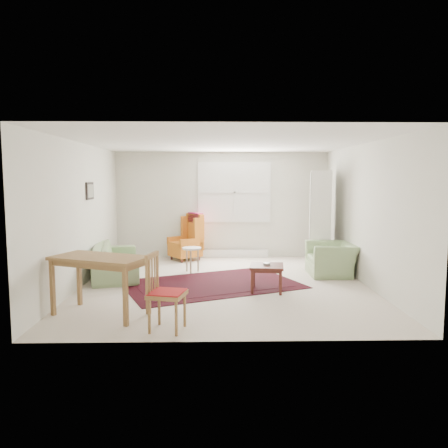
{
  "coord_description": "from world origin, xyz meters",
  "views": [
    {
      "loc": [
        -0.17,
        -7.63,
        1.88
      ],
      "look_at": [
        0.0,
        0.3,
        1.05
      ],
      "focal_mm": 35.0,
      "sensor_mm": 36.0,
      "label": 1
    }
  ],
  "objects_px": {
    "armchair": "(331,256)",
    "wingback_chair": "(185,237)",
    "cabinet": "(320,219)",
    "desk": "(101,286)",
    "desk_chair": "(167,292)",
    "stool": "(192,260)",
    "coffee_table": "(267,278)",
    "sofa": "(116,254)"
  },
  "relations": [
    {
      "from": "wingback_chair",
      "to": "desk",
      "type": "bearing_deg",
      "value": -47.85
    },
    {
      "from": "armchair",
      "to": "desk",
      "type": "xyz_separation_m",
      "value": [
        -3.85,
        -2.41,
        0.03
      ]
    },
    {
      "from": "armchair",
      "to": "desk",
      "type": "distance_m",
      "value": 4.54
    },
    {
      "from": "wingback_chair",
      "to": "desk_chair",
      "type": "height_order",
      "value": "wingback_chair"
    },
    {
      "from": "sofa",
      "to": "stool",
      "type": "height_order",
      "value": "sofa"
    },
    {
      "from": "desk",
      "to": "desk_chair",
      "type": "xyz_separation_m",
      "value": [
        0.99,
        -0.64,
        0.07
      ]
    },
    {
      "from": "armchair",
      "to": "cabinet",
      "type": "bearing_deg",
      "value": -179.24
    },
    {
      "from": "stool",
      "to": "desk_chair",
      "type": "xyz_separation_m",
      "value": [
        -0.13,
        -3.37,
        0.23
      ]
    },
    {
      "from": "cabinet",
      "to": "desk",
      "type": "relative_size",
      "value": 1.58
    },
    {
      "from": "armchair",
      "to": "wingback_chair",
      "type": "relative_size",
      "value": 0.89
    },
    {
      "from": "armchair",
      "to": "cabinet",
      "type": "relative_size",
      "value": 0.48
    },
    {
      "from": "cabinet",
      "to": "desk",
      "type": "xyz_separation_m",
      "value": [
        -3.85,
        -3.36,
        -0.61
      ]
    },
    {
      "from": "wingback_chair",
      "to": "desk",
      "type": "xyz_separation_m",
      "value": [
        -0.89,
        -4.06,
        -0.13
      ]
    },
    {
      "from": "wingback_chair",
      "to": "stool",
      "type": "xyz_separation_m",
      "value": [
        0.23,
        -1.33,
        -0.29
      ]
    },
    {
      "from": "cabinet",
      "to": "desk_chair",
      "type": "distance_m",
      "value": 4.94
    },
    {
      "from": "desk_chair",
      "to": "stool",
      "type": "bearing_deg",
      "value": 11.0
    },
    {
      "from": "coffee_table",
      "to": "desk_chair",
      "type": "relative_size",
      "value": 0.57
    },
    {
      "from": "wingback_chair",
      "to": "cabinet",
      "type": "relative_size",
      "value": 0.53
    },
    {
      "from": "wingback_chair",
      "to": "desk_chair",
      "type": "bearing_deg",
      "value": -34.32
    },
    {
      "from": "sofa",
      "to": "armchair",
      "type": "distance_m",
      "value": 4.2
    },
    {
      "from": "cabinet",
      "to": "sofa",
      "type": "bearing_deg",
      "value": -156.95
    },
    {
      "from": "wingback_chair",
      "to": "stool",
      "type": "relative_size",
      "value": 2.14
    },
    {
      "from": "sofa",
      "to": "wingback_chair",
      "type": "height_order",
      "value": "wingback_chair"
    },
    {
      "from": "coffee_table",
      "to": "desk",
      "type": "distance_m",
      "value": 2.74
    },
    {
      "from": "sofa",
      "to": "cabinet",
      "type": "distance_m",
      "value": 4.32
    },
    {
      "from": "sofa",
      "to": "coffee_table",
      "type": "relative_size",
      "value": 3.81
    },
    {
      "from": "armchair",
      "to": "desk_chair",
      "type": "height_order",
      "value": "desk_chair"
    },
    {
      "from": "wingback_chair",
      "to": "armchair",
      "type": "bearing_deg",
      "value": 25.38
    },
    {
      "from": "stool",
      "to": "desk_chair",
      "type": "distance_m",
      "value": 3.38
    },
    {
      "from": "stool",
      "to": "armchair",
      "type": "bearing_deg",
      "value": -6.6
    },
    {
      "from": "cabinet",
      "to": "coffee_table",
      "type": "bearing_deg",
      "value": -111.47
    },
    {
      "from": "desk",
      "to": "desk_chair",
      "type": "distance_m",
      "value": 1.18
    },
    {
      "from": "coffee_table",
      "to": "stool",
      "type": "distance_m",
      "value": 2.01
    },
    {
      "from": "desk_chair",
      "to": "sofa",
      "type": "bearing_deg",
      "value": 36.18
    },
    {
      "from": "desk",
      "to": "desk_chair",
      "type": "height_order",
      "value": "desk_chair"
    },
    {
      "from": "sofa",
      "to": "stool",
      "type": "bearing_deg",
      "value": -93.92
    },
    {
      "from": "desk_chair",
      "to": "wingback_chair",
      "type": "bearing_deg",
      "value": 14.37
    },
    {
      "from": "coffee_table",
      "to": "desk_chair",
      "type": "distance_m",
      "value": 2.38
    },
    {
      "from": "cabinet",
      "to": "wingback_chair",
      "type": "bearing_deg",
      "value": 178.4
    },
    {
      "from": "armchair",
      "to": "wingback_chair",
      "type": "bearing_deg",
      "value": -118.4
    },
    {
      "from": "sofa",
      "to": "coffee_table",
      "type": "distance_m",
      "value": 3.09
    },
    {
      "from": "desk",
      "to": "armchair",
      "type": "bearing_deg",
      "value": 32.07
    }
  ]
}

